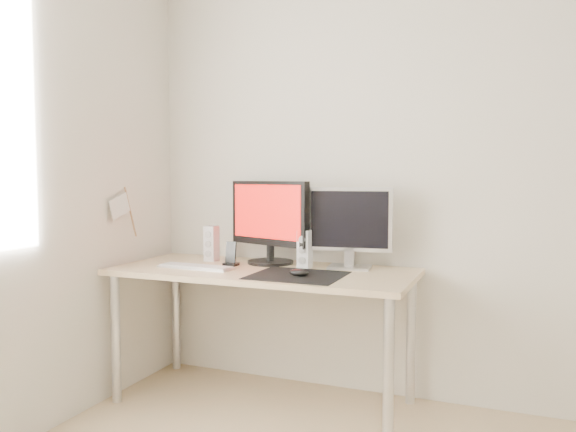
% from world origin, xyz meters
% --- Properties ---
extents(wall_back, '(3.50, 0.00, 3.50)m').
position_xyz_m(wall_back, '(0.00, 1.75, 1.25)').
color(wall_back, silver).
rests_on(wall_back, ground).
extents(mousepad, '(0.45, 0.40, 0.00)m').
position_xyz_m(mousepad, '(-0.69, 1.26, 0.73)').
color(mousepad, black).
rests_on(mousepad, desk).
extents(mouse, '(0.10, 0.06, 0.04)m').
position_xyz_m(mouse, '(-0.67, 1.23, 0.75)').
color(mouse, black).
rests_on(mouse, mousepad).
extents(desk, '(1.60, 0.70, 0.73)m').
position_xyz_m(desk, '(-0.93, 1.38, 0.65)').
color(desk, '#D1B587').
rests_on(desk, ground).
extents(main_monitor, '(0.53, 0.33, 0.47)m').
position_xyz_m(main_monitor, '(-0.97, 1.56, 0.98)').
color(main_monitor, black).
rests_on(main_monitor, desk).
extents(second_monitor, '(0.45, 0.19, 0.43)m').
position_xyz_m(second_monitor, '(-0.50, 1.56, 0.97)').
color(second_monitor, silver).
rests_on(second_monitor, desk).
extents(speaker_left, '(0.07, 0.08, 0.20)m').
position_xyz_m(speaker_left, '(-1.33, 1.53, 0.83)').
color(speaker_left, white).
rests_on(speaker_left, desk).
extents(speaker_right, '(0.07, 0.08, 0.20)m').
position_xyz_m(speaker_right, '(-0.73, 1.49, 0.83)').
color(speaker_right, white).
rests_on(speaker_right, desk).
extents(keyboard, '(0.42, 0.14, 0.02)m').
position_xyz_m(keyboard, '(-1.27, 1.27, 0.74)').
color(keyboard, silver).
rests_on(keyboard, desk).
extents(phone_dock, '(0.07, 0.06, 0.13)m').
position_xyz_m(phone_dock, '(-1.14, 1.42, 0.77)').
color(phone_dock, black).
rests_on(phone_dock, desk).
extents(pennant, '(0.01, 0.23, 0.29)m').
position_xyz_m(pennant, '(-1.72, 1.24, 1.05)').
color(pennant, '#A57F54').
rests_on(pennant, wall_left).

